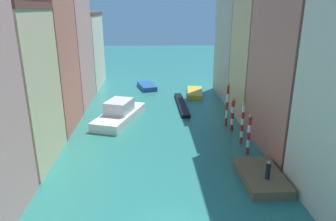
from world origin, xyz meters
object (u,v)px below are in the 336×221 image
object	(u,v)px
mooring_pole_2	(233,114)
motorboat_0	(195,92)
gondola_black	(182,104)
waterfront_dock	(261,177)
mooring_pole_3	(227,104)
mooring_pole_0	(249,134)
person_on_dock	(268,171)
vaporetto_white	(120,113)
mooring_pole_1	(242,123)
motorboat_1	(147,86)

from	to	relation	value
mooring_pole_2	motorboat_0	distance (m)	15.68
gondola_black	motorboat_0	bearing A→B (deg)	65.68
waterfront_dock	mooring_pole_3	world-z (taller)	mooring_pole_3
mooring_pole_2	mooring_pole_0	bearing A→B (deg)	-90.42
person_on_dock	gondola_black	world-z (taller)	person_on_dock
waterfront_dock	vaporetto_white	bearing A→B (deg)	130.53
waterfront_dock	mooring_pole_1	bearing A→B (deg)	86.61
mooring_pole_0	mooring_pole_3	xyz separation A→B (m)	(-0.26, 7.52, 0.55)
mooring_pole_2	motorboat_1	distance (m)	22.22
waterfront_dock	mooring_pole_1	distance (m)	7.54
mooring_pole_1	vaporetto_white	world-z (taller)	mooring_pole_1
mooring_pole_2	gondola_black	distance (m)	10.72
mooring_pole_2	motorboat_1	size ratio (longest dim) A/B	0.68
mooring_pole_3	mooring_pole_1	bearing A→B (deg)	-85.81
mooring_pole_3	motorboat_1	size ratio (longest dim) A/B	0.90
gondola_black	waterfront_dock	bearing A→B (deg)	-77.66
vaporetto_white	gondola_black	xyz separation A→B (m)	(8.23, 5.46, -0.69)
person_on_dock	motorboat_0	distance (m)	27.29
person_on_dock	mooring_pole_2	xyz separation A→B (m)	(0.27, 11.75, 0.55)
vaporetto_white	motorboat_1	xyz separation A→B (m)	(3.20, 15.91, -0.54)
mooring_pole_0	motorboat_1	bearing A→B (deg)	110.66
person_on_dock	motorboat_0	xyz separation A→B (m)	(-1.80, 27.21, -1.11)
waterfront_dock	person_on_dock	bearing A→B (deg)	-83.71
mooring_pole_3	vaporetto_white	world-z (taller)	mooring_pole_3
mooring_pole_1	waterfront_dock	bearing A→B (deg)	-93.39
person_on_dock	vaporetto_white	bearing A→B (deg)	129.08
waterfront_dock	vaporetto_white	xyz separation A→B (m)	(-12.66, 14.81, 0.54)
mooring_pole_1	motorboat_0	xyz separation A→B (m)	(-2.13, 19.01, -1.89)
waterfront_dock	mooring_pole_2	distance (m)	10.97
mooring_pole_1	mooring_pole_3	bearing A→B (deg)	94.19
mooring_pole_1	mooring_pole_3	distance (m)	5.04
gondola_black	motorboat_0	world-z (taller)	motorboat_0
motorboat_0	mooring_pole_2	bearing A→B (deg)	-82.37
person_on_dock	motorboat_1	bearing A→B (deg)	106.82
mooring_pole_3	waterfront_dock	bearing A→B (deg)	-90.30
mooring_pole_2	motorboat_1	bearing A→B (deg)	116.31
person_on_dock	motorboat_0	size ratio (longest dim) A/B	0.23
mooring_pole_0	mooring_pole_3	size ratio (longest dim) A/B	0.78
waterfront_dock	vaporetto_white	world-z (taller)	vaporetto_white
mooring_pole_1	motorboat_0	size ratio (longest dim) A/B	0.68
person_on_dock	mooring_pole_1	xyz separation A→B (m)	(0.33, 8.20, 0.79)
motorboat_1	mooring_pole_0	bearing A→B (deg)	-69.34
gondola_black	vaporetto_white	bearing A→B (deg)	-146.44
waterfront_dock	mooring_pole_0	bearing A→B (deg)	86.13
waterfront_dock	mooring_pole_0	world-z (taller)	mooring_pole_0
mooring_pole_3	person_on_dock	bearing A→B (deg)	-89.85
motorboat_0	mooring_pole_1	bearing A→B (deg)	-83.59
waterfront_dock	mooring_pole_3	distance (m)	12.51
gondola_black	motorboat_1	xyz separation A→B (m)	(-5.02, 10.45, 0.15)
waterfront_dock	motorboat_1	bearing A→B (deg)	107.11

